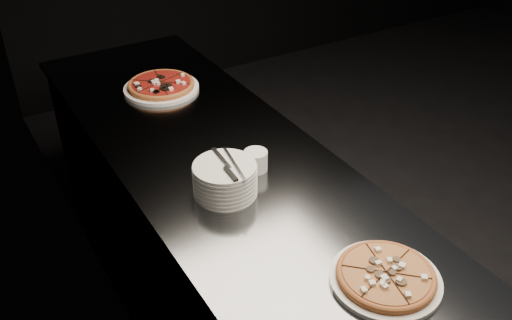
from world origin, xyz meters
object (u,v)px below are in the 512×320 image
ramekin (256,160)px  pizza_tomato (161,86)px  pizza_mushroom (386,276)px  cutlery (229,166)px  counter (225,250)px  plate_stack (225,179)px

ramekin → pizza_tomato: bearing=92.6°
pizza_mushroom → cutlery: size_ratio=1.54×
counter → plate_stack: 0.56m
counter → pizza_tomato: size_ratio=6.42×
ramekin → plate_stack: bearing=-156.9°
counter → ramekin: bearing=-64.0°
plate_stack → pizza_mushroom: bearing=-72.9°
plate_stack → cutlery: bearing=-62.4°
ramekin → cutlery: bearing=-150.8°
plate_stack → ramekin: size_ratio=2.50×
counter → pizza_mushroom: (0.09, -0.80, 0.48)m
counter → cutlery: 0.62m
counter → plate_stack: (-0.09, -0.21, 0.51)m
counter → pizza_tomato: pizza_tomato is taller
pizza_mushroom → cutlery: cutlery is taller
counter → pizza_mushroom: size_ratio=7.14×
counter → ramekin: (0.07, -0.14, 0.50)m
counter → plate_stack: plate_stack is taller
pizza_mushroom → cutlery: (-0.17, 0.57, 0.09)m
pizza_tomato → ramekin: 0.77m
plate_stack → pizza_tomato: bearing=81.5°
pizza_tomato → cutlery: cutlery is taller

